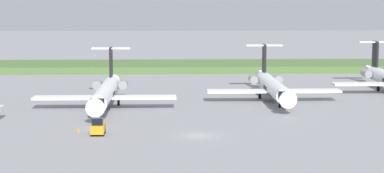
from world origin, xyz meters
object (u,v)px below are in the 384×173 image
at_px(regional_jet_third, 106,92).
at_px(baggage_tug, 98,127).
at_px(regional_jet_fourth, 272,86).
at_px(safety_cone_front_marker, 78,130).

distance_m(regional_jet_third, baggage_tug, 22.17).
relative_size(regional_jet_fourth, safety_cone_front_marker, 56.36).
bearing_deg(safety_cone_front_marker, regional_jet_third, 84.89).
bearing_deg(safety_cone_front_marker, baggage_tug, -36.90).
xyz_separation_m(regional_jet_fourth, safety_cone_front_marker, (-29.91, -26.48, -2.26)).
bearing_deg(regional_jet_third, regional_jet_fourth, 13.07).
height_order(regional_jet_third, safety_cone_front_marker, regional_jet_third).
xyz_separation_m(baggage_tug, safety_cone_front_marker, (-2.85, 2.14, -0.73)).
relative_size(regional_jet_fourth, baggage_tug, 9.69).
height_order(regional_jet_fourth, safety_cone_front_marker, regional_jet_fourth).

